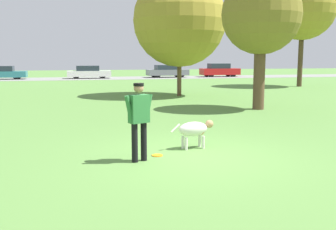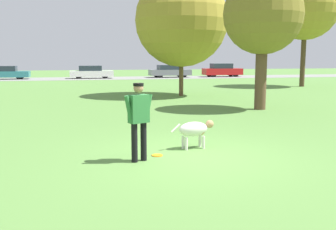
{
  "view_description": "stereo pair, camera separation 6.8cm",
  "coord_description": "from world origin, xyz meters",
  "views": [
    {
      "loc": [
        -2.45,
        -8.05,
        2.18
      ],
      "look_at": [
        -0.44,
        0.36,
        0.9
      ],
      "focal_mm": 42.0,
      "sensor_mm": 36.0,
      "label": 1
    },
    {
      "loc": [
        -2.38,
        -8.06,
        2.18
      ],
      "look_at": [
        -0.44,
        0.36,
        0.9
      ],
      "focal_mm": 42.0,
      "sensor_mm": 36.0,
      "label": 2
    }
  ],
  "objects": [
    {
      "name": "parked_car_grey",
      "position": [
        7.37,
        33.46,
        0.67
      ],
      "size": [
        4.49,
        2.02,
        1.34
      ],
      "rotation": [
        0.0,
        0.0,
        0.05
      ],
      "color": "slate",
      "rests_on": "ground_plane"
    },
    {
      "name": "tree_mid_center",
      "position": [
        3.33,
        13.4,
        4.2
      ],
      "size": [
        5.15,
        5.15,
        6.77
      ],
      "color": "brown",
      "rests_on": "ground_plane"
    },
    {
      "name": "dog",
      "position": [
        0.33,
        0.8,
        0.46
      ],
      "size": [
        1.12,
        0.45,
        0.67
      ],
      "rotation": [
        0.0,
        0.0,
        0.15
      ],
      "color": "silver",
      "rests_on": "ground_plane"
    },
    {
      "name": "frisbee",
      "position": [
        -0.7,
        0.29,
        0.01
      ],
      "size": [
        0.25,
        0.25,
        0.02
      ],
      "color": "orange",
      "rests_on": "ground_plane"
    },
    {
      "name": "parked_car_teal",
      "position": [
        -9.32,
        33.51,
        0.64
      ],
      "size": [
        4.54,
        1.73,
        1.31
      ],
      "rotation": [
        0.0,
        0.0,
        -0.01
      ],
      "color": "teal",
      "rests_on": "ground_plane"
    },
    {
      "name": "ground_plane",
      "position": [
        0.0,
        0.0,
        0.0
      ],
      "size": [
        120.0,
        120.0,
        0.0
      ],
      "primitive_type": "plane",
      "color": "#56843D"
    },
    {
      "name": "parked_car_white",
      "position": [
        -0.97,
        33.21,
        0.64
      ],
      "size": [
        4.39,
        1.66,
        1.31
      ],
      "rotation": [
        0.0,
        0.0,
        -0.0
      ],
      "color": "white",
      "rests_on": "ground_plane"
    },
    {
      "name": "person",
      "position": [
        -1.16,
        -0.08,
        0.97
      ],
      "size": [
        0.65,
        0.37,
        1.65
      ],
      "rotation": [
        0.0,
        0.0,
        0.41
      ],
      "color": "black",
      "rests_on": "ground_plane"
    },
    {
      "name": "far_road_strip",
      "position": [
        0.0,
        33.16,
        0.01
      ],
      "size": [
        120.0,
        6.0,
        0.01
      ],
      "color": "gray",
      "rests_on": "ground_plane"
    },
    {
      "name": "tree_near_right",
      "position": [
        5.07,
        7.05,
        3.86
      ],
      "size": [
        3.25,
        3.25,
        5.53
      ],
      "color": "brown",
      "rests_on": "ground_plane"
    },
    {
      "name": "parked_car_red",
      "position": [
        13.38,
        33.43,
        0.72
      ],
      "size": [
        4.32,
        1.72,
        1.48
      ],
      "rotation": [
        0.0,
        0.0,
        0.01
      ],
      "color": "red",
      "rests_on": "ground_plane"
    },
    {
      "name": "tree_far_right",
      "position": [
        13.95,
        18.27,
        5.81
      ],
      "size": [
        4.84,
        4.84,
        8.25
      ],
      "color": "#4C3826",
      "rests_on": "ground_plane"
    }
  ]
}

